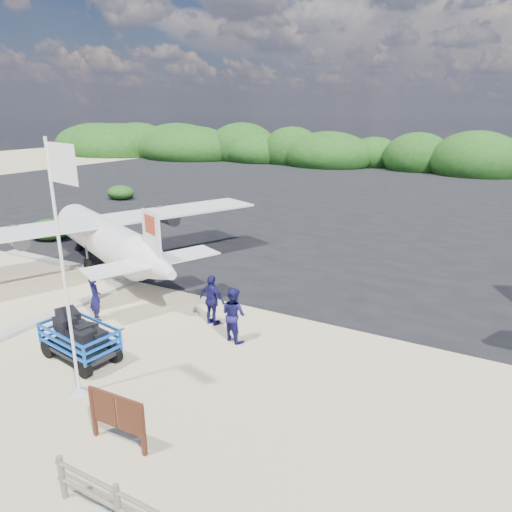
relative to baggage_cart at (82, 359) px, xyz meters
The scene contains 12 objects.
ground 1.45m from the baggage_cart, 46.51° to the left, with size 160.00×160.00×0.00m, color beige.
asphalt_apron 31.07m from the baggage_cart, 88.15° to the left, with size 90.00×50.00×0.04m, color #B2B2B2, non-canonical shape.
lagoon 8.40m from the baggage_cart, 162.28° to the left, with size 9.00×7.00×0.40m, color #B2B2B2, non-canonical shape.
vegetation_band 56.06m from the baggage_cart, 88.98° to the left, with size 124.00×8.00×4.40m, color #B2B2B2, non-canonical shape.
baggage_cart is the anchor object (origin of this frame).
flagpole 1.89m from the baggage_cart, 43.50° to the right, with size 1.37×0.57×6.87m, color white, non-canonical shape.
signboard 4.48m from the baggage_cart, 30.69° to the right, with size 1.68×0.16×1.38m, color #4D2616, non-canonical shape.
crew_a 3.06m from the baggage_cart, 127.95° to the left, with size 0.64×0.42×1.74m, color #161550.
crew_b 4.97m from the baggage_cart, 44.01° to the left, with size 0.92×0.71×1.89m, color #161550.
crew_c 4.71m from the baggage_cart, 61.37° to the left, with size 1.11×0.46×1.89m, color #161550.
aircraft_large 22.45m from the baggage_cart, 62.00° to the left, with size 16.41×16.41×4.92m, color #B2B2B2, non-canonical shape.
aircraft_small 35.55m from the baggage_cart, 101.39° to the left, with size 8.13×8.13×2.93m, color #B2B2B2, non-canonical shape.
Camera 1 is at (9.86, -9.55, 7.39)m, focal length 32.00 mm.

